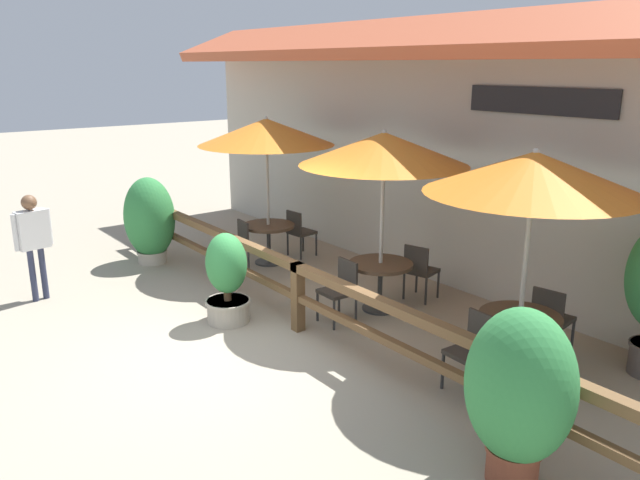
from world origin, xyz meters
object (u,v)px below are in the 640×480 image
(chair_middle_wallside, at_px, (420,269))
(potted_plant_entrance_palm, at_px, (227,277))
(chair_far_streetside, at_px, (474,348))
(dining_table_middle, at_px, (380,272))
(potted_plant_broad_leaf, at_px, (150,220))
(chair_near_wallside, at_px, (299,230))
(patio_umbrella_far, at_px, (534,173))
(potted_plant_tall_tropical, at_px, (519,391))
(chair_middle_streetside, at_px, (341,288))
(dining_table_far, at_px, (519,327))
(patio_umbrella_middle, at_px, (384,149))
(patio_umbrella_near, at_px, (266,132))
(pedestrian, at_px, (33,233))
(chair_near_streetside, at_px, (237,243))
(chair_far_wallside, at_px, (551,317))
(dining_table_near, at_px, (269,232))

(chair_middle_wallside, relative_size, potted_plant_entrance_palm, 0.68)
(chair_far_streetside, bearing_deg, dining_table_middle, 164.75)
(potted_plant_broad_leaf, bearing_deg, chair_near_wallside, 60.93)
(patio_umbrella_far, xyz_separation_m, potted_plant_tall_tropical, (1.17, -1.69, -1.49))
(chair_middle_streetside, xyz_separation_m, dining_table_far, (2.41, 0.67, 0.08))
(dining_table_middle, bearing_deg, patio_umbrella_middle, 104.04)
(patio_umbrella_near, relative_size, pedestrian, 1.61)
(chair_near_streetside, xyz_separation_m, chair_near_wallside, (-0.04, 1.36, 0.00))
(chair_middle_streetside, relative_size, chair_far_streetside, 1.00)
(patio_umbrella_middle, distance_m, patio_umbrella_far, 2.40)
(chair_far_wallside, distance_m, pedestrian, 7.35)
(dining_table_middle, height_order, chair_far_wallside, chair_far_wallside)
(potted_plant_tall_tropical, bearing_deg, chair_middle_streetside, 164.02)
(chair_middle_streetside, xyz_separation_m, potted_plant_entrance_palm, (-0.94, -1.25, 0.15))
(dining_table_far, height_order, potted_plant_entrance_palm, potted_plant_entrance_palm)
(patio_umbrella_far, distance_m, potted_plant_tall_tropical, 2.54)
(patio_umbrella_far, distance_m, pedestrian, 7.08)
(potted_plant_broad_leaf, bearing_deg, pedestrian, -71.04)
(potted_plant_entrance_palm, height_order, potted_plant_broad_leaf, potted_plant_broad_leaf)
(chair_middle_streetside, height_order, chair_middle_wallside, same)
(chair_middle_streetside, bearing_deg, patio_umbrella_near, 168.21)
(potted_plant_entrance_palm, bearing_deg, dining_table_far, 29.65)
(potted_plant_entrance_palm, xyz_separation_m, pedestrian, (-2.49, -1.86, 0.40))
(chair_near_streetside, height_order, pedestrian, pedestrian)
(chair_near_wallside, xyz_separation_m, chair_far_streetside, (5.20, -1.40, 0.00))
(chair_far_streetside, bearing_deg, potted_plant_broad_leaf, -168.30)
(chair_near_wallside, relative_size, dining_table_far, 0.94)
(dining_table_near, bearing_deg, patio_umbrella_near, 0.00)
(patio_umbrella_near, distance_m, chair_far_streetside, 5.57)
(chair_near_wallside, bearing_deg, chair_far_streetside, 160.18)
(chair_near_wallside, distance_m, potted_plant_tall_tropical, 6.87)
(chair_middle_wallside, distance_m, potted_plant_entrance_palm, 2.91)
(dining_table_middle, distance_m, patio_umbrella_far, 2.99)
(dining_table_near, bearing_deg, potted_plant_tall_tropical, -14.74)
(potted_plant_broad_leaf, bearing_deg, chair_far_wallside, 20.16)
(chair_middle_wallside, xyz_separation_m, potted_plant_tall_tropical, (3.50, -2.50, 0.37))
(patio_umbrella_middle, xyz_separation_m, patio_umbrella_far, (2.40, -0.07, 0.00))
(chair_near_wallside, bearing_deg, potted_plant_tall_tropical, 155.03)
(patio_umbrella_far, distance_m, dining_table_far, 1.78)
(chair_middle_wallside, height_order, patio_umbrella_far, patio_umbrella_far)
(patio_umbrella_near, distance_m, dining_table_near, 1.78)
(chair_near_wallside, xyz_separation_m, chair_middle_wallside, (2.94, 0.13, 0.00))
(dining_table_middle, xyz_separation_m, pedestrian, (-3.44, -3.84, 0.47))
(potted_plant_broad_leaf, bearing_deg, dining_table_middle, 22.64)
(dining_table_far, xyz_separation_m, chair_far_wallside, (-0.05, 0.72, -0.08))
(dining_table_middle, bearing_deg, chair_far_streetside, -18.69)
(chair_near_streetside, xyz_separation_m, chair_middle_wallside, (2.90, 1.48, 0.00))
(dining_table_near, xyz_separation_m, patio_umbrella_middle, (2.86, 0.07, 1.78))
(potted_plant_entrance_palm, distance_m, pedestrian, 3.13)
(patio_umbrella_middle, bearing_deg, potted_plant_broad_leaf, -157.36)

